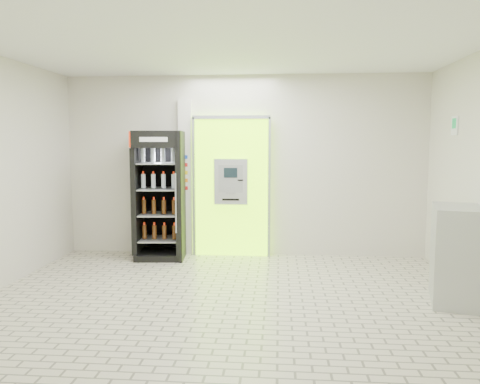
# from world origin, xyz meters

# --- Properties ---
(ground) EXTENTS (6.00, 6.00, 0.00)m
(ground) POSITION_xyz_m (0.00, 0.00, 0.00)
(ground) COLOR beige
(ground) RESTS_ON ground
(room_shell) EXTENTS (6.00, 6.00, 6.00)m
(room_shell) POSITION_xyz_m (0.00, 0.00, 1.84)
(room_shell) COLOR beige
(room_shell) RESTS_ON ground
(atm_assembly) EXTENTS (1.30, 0.24, 2.33)m
(atm_assembly) POSITION_xyz_m (-0.20, 2.41, 1.17)
(atm_assembly) COLOR #8BED06
(atm_assembly) RESTS_ON ground
(pillar) EXTENTS (0.22, 0.11, 2.60)m
(pillar) POSITION_xyz_m (-0.98, 2.45, 1.30)
(pillar) COLOR silver
(pillar) RESTS_ON ground
(beverage_cooler) EXTENTS (0.84, 0.77, 2.07)m
(beverage_cooler) POSITION_xyz_m (-1.34, 2.15, 0.99)
(beverage_cooler) COLOR black
(beverage_cooler) RESTS_ON ground
(steel_cabinet) EXTENTS (0.78, 0.97, 1.15)m
(steel_cabinet) POSITION_xyz_m (2.70, 0.30, 0.57)
(steel_cabinet) COLOR #AAADB1
(steel_cabinet) RESTS_ON ground
(exit_sign) EXTENTS (0.02, 0.22, 0.26)m
(exit_sign) POSITION_xyz_m (2.99, 1.40, 2.12)
(exit_sign) COLOR white
(exit_sign) RESTS_ON room_shell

